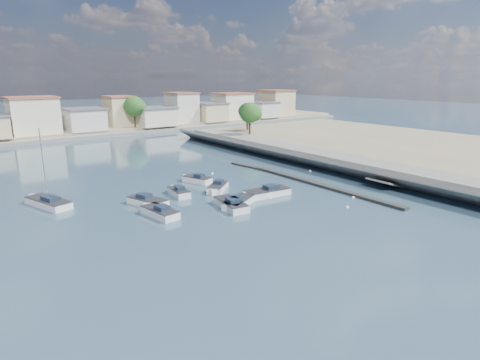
# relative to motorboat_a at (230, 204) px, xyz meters

# --- Properties ---
(ground) EXTENTS (400.00, 400.00, 0.00)m
(ground) POSITION_rel_motorboat_a_xyz_m (7.77, 30.42, -0.38)
(ground) COLOR #314C63
(ground) RESTS_ON ground
(seawall_walkway) EXTENTS (5.00, 90.00, 1.80)m
(seawall_walkway) POSITION_rel_motorboat_a_xyz_m (26.27, 3.42, 0.52)
(seawall_walkway) COLOR slate
(seawall_walkway) RESTS_ON ground
(seawall_embankment) EXTENTS (49.65, 90.00, 2.90)m
(seawall_embankment) POSITION_rel_motorboat_a_xyz_m (47.87, 3.41, 0.47)
(seawall_embankment) COLOR slate
(seawall_embankment) RESTS_ON ground
(breakwater) EXTENTS (2.00, 31.02, 0.35)m
(breakwater) POSITION_rel_motorboat_a_xyz_m (14.67, 3.11, -0.21)
(breakwater) COLOR black
(breakwater) RESTS_ON ground
(far_shore_land) EXTENTS (160.00, 40.00, 1.40)m
(far_shore_land) POSITION_rel_motorboat_a_xyz_m (7.77, 82.42, 0.32)
(far_shore_land) COLOR gray
(far_shore_land) RESTS_ON ground
(far_shore_quay) EXTENTS (160.00, 2.50, 0.80)m
(far_shore_quay) POSITION_rel_motorboat_a_xyz_m (7.77, 61.42, 0.02)
(far_shore_quay) COLOR slate
(far_shore_quay) RESTS_ON ground
(far_town) EXTENTS (113.01, 12.80, 8.35)m
(far_town) POSITION_rel_motorboat_a_xyz_m (18.48, 67.34, 4.56)
(far_town) COLOR #ECE4C6
(far_town) RESTS_ON far_shore_land
(shore_trees) EXTENTS (74.56, 38.32, 7.92)m
(shore_trees) POSITION_rel_motorboat_a_xyz_m (16.11, 58.53, 5.84)
(shore_trees) COLOR #38281E
(shore_trees) RESTS_ON ground
(motorboat_a) EXTENTS (2.84, 5.88, 1.48)m
(motorboat_a) POSITION_rel_motorboat_a_xyz_m (0.00, 0.00, 0.00)
(motorboat_a) COLOR white
(motorboat_a) RESTS_ON ground
(motorboat_b) EXTENTS (2.05, 4.46, 1.48)m
(motorboat_b) POSITION_rel_motorboat_a_xyz_m (-2.35, 7.69, -0.00)
(motorboat_b) COLOR white
(motorboat_b) RESTS_ON ground
(motorboat_c) EXTENTS (6.53, 2.77, 1.48)m
(motorboat_c) POSITION_rel_motorboat_a_xyz_m (5.97, 0.93, 0.00)
(motorboat_c) COLOR white
(motorboat_c) RESTS_ON ground
(motorboat_d) EXTENTS (4.39, 4.11, 1.48)m
(motorboat_d) POSITION_rel_motorboat_a_xyz_m (2.51, 6.29, -0.00)
(motorboat_d) COLOR white
(motorboat_d) RESTS_ON ground
(motorboat_e) EXTENTS (2.54, 5.36, 1.48)m
(motorboat_e) POSITION_rel_motorboat_a_xyz_m (-7.59, 2.24, -0.00)
(motorboat_e) COLOR white
(motorboat_e) RESTS_ON ground
(motorboat_f) EXTENTS (3.00, 4.65, 1.48)m
(motorboat_f) POSITION_rel_motorboat_a_xyz_m (2.55, 11.71, -0.00)
(motorboat_f) COLOR white
(motorboat_f) RESTS_ON ground
(motorboat_g) EXTENTS (3.47, 5.56, 1.48)m
(motorboat_g) POSITION_rel_motorboat_a_xyz_m (-6.95, 5.92, 0.00)
(motorboat_g) COLOR white
(motorboat_g) RESTS_ON ground
(motorboat_h) EXTENTS (5.27, 3.96, 1.48)m
(motorboat_h) POSITION_rel_motorboat_a_xyz_m (1.32, -0.10, -0.00)
(motorboat_h) COLOR white
(motorboat_h) RESTS_ON ground
(sailboat) EXTENTS (4.06, 7.04, 9.00)m
(sailboat) POSITION_rel_motorboat_a_xyz_m (-16.26, 12.87, 0.03)
(sailboat) COLOR white
(sailboat) RESTS_ON ground
(mooring_buoys) EXTENTS (14.75, 23.10, 0.40)m
(mooring_buoys) POSITION_rel_motorboat_a_xyz_m (10.43, 3.60, -0.33)
(mooring_buoys) COLOR white
(mooring_buoys) RESTS_ON ground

